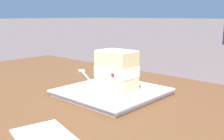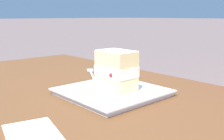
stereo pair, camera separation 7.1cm
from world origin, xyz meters
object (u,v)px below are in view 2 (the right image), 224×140
object	(u,v)px
patio_table	(66,138)
cake_slice	(116,71)
dessert_fork	(91,73)
dessert_plate	(112,92)
paper_napkin	(32,133)

from	to	relation	value
patio_table	cake_slice	size ratio (longest dim) A/B	13.45
patio_table	dessert_fork	bearing A→B (deg)	130.38
patio_table	dessert_fork	size ratio (longest dim) A/B	9.39
dessert_plate	paper_napkin	bearing A→B (deg)	-72.90
paper_napkin	dessert_fork	bearing A→B (deg)	130.16
patio_table	paper_napkin	bearing A→B (deg)	-50.21
cake_slice	paper_napkin	distance (m)	0.29
patio_table	paper_napkin	distance (m)	0.21
dessert_plate	paper_napkin	xyz separation A→B (m)	(0.08, -0.27, -0.01)
paper_napkin	dessert_plate	bearing A→B (deg)	107.10
dessert_plate	cake_slice	size ratio (longest dim) A/B	2.31
patio_table	dessert_fork	xyz separation A→B (m)	(-0.21, 0.24, 0.10)
patio_table	paper_napkin	world-z (taller)	paper_napkin
dessert_fork	dessert_plate	bearing A→B (deg)	-25.39
cake_slice	dessert_plate	bearing A→B (deg)	-169.81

